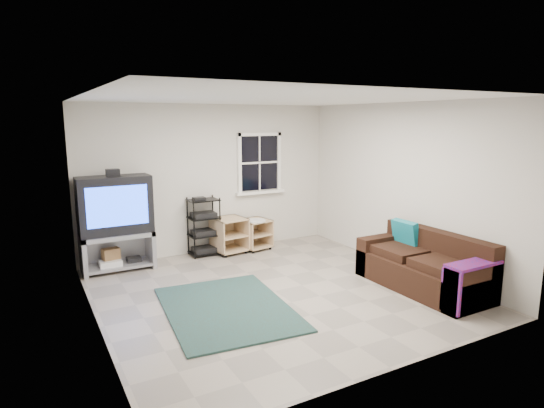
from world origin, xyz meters
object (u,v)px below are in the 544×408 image
av_rack (204,230)px  side_table_right (254,232)px  side_table_left (228,234)px  tv_unit (115,215)px  sofa (424,267)px

av_rack → side_table_right: av_rack is taller
av_rack → side_table_left: bearing=-6.5°
av_rack → side_table_left: size_ratio=1.63×
tv_unit → side_table_left: bearing=1.1°
side_table_left → side_table_right: (0.50, -0.03, -0.02)m
tv_unit → side_table_left: size_ratio=2.54×
sofa → side_table_right: bearing=112.2°
tv_unit → av_rack: 1.54m
side_table_right → av_rack: bearing=175.1°
tv_unit → side_table_right: 2.47m
side_table_right → sofa: sofa is taller
tv_unit → av_rack: bearing=3.4°
tv_unit → av_rack: (1.47, 0.09, -0.43)m
side_table_left → sofa: (1.70, -2.95, -0.03)m
tv_unit → av_rack: size_ratio=1.56×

